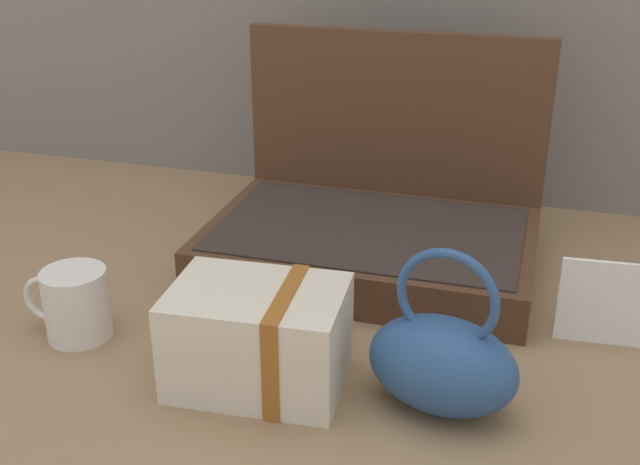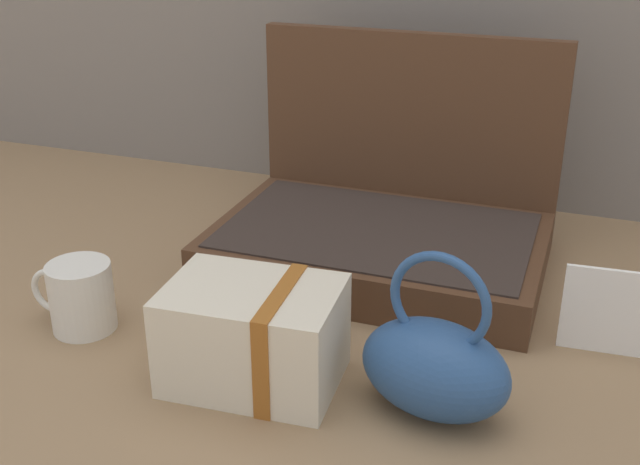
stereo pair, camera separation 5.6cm
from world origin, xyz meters
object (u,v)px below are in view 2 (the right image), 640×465
at_px(cream_toiletry_bag, 256,335).
at_px(info_card_left, 610,312).
at_px(open_suitcase, 386,218).
at_px(teal_pouch_handbag, 435,365).
at_px(coffee_mug, 80,296).

height_order(cream_toiletry_bag, info_card_left, cream_toiletry_bag).
bearing_deg(cream_toiletry_bag, open_suitcase, 81.95).
relative_size(cream_toiletry_bag, info_card_left, 1.78).
height_order(open_suitcase, info_card_left, open_suitcase).
bearing_deg(info_card_left, cream_toiletry_bag, -155.86).
distance_m(teal_pouch_handbag, cream_toiletry_bag, 0.22).
height_order(teal_pouch_handbag, cream_toiletry_bag, teal_pouch_handbag).
relative_size(open_suitcase, teal_pouch_handbag, 2.48).
relative_size(coffee_mug, info_card_left, 1.03).
bearing_deg(coffee_mug, open_suitcase, 46.84).
relative_size(teal_pouch_handbag, info_card_left, 1.68).
bearing_deg(teal_pouch_handbag, info_card_left, 47.46).
xyz_separation_m(open_suitcase, coffee_mug, (-0.33, -0.35, -0.02)).
xyz_separation_m(teal_pouch_handbag, coffee_mug, (-0.49, 0.02, -0.01)).
relative_size(open_suitcase, info_card_left, 4.17).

